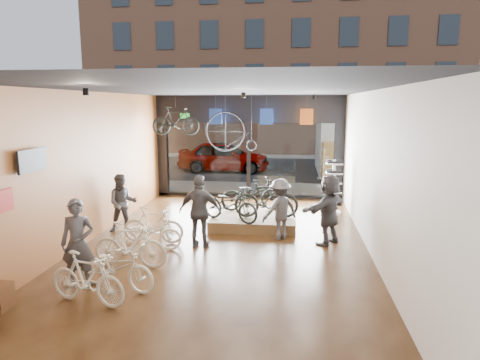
% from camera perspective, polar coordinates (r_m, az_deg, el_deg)
% --- Properties ---
extents(ground_plane, '(7.00, 12.00, 0.04)m').
position_cam_1_polar(ground_plane, '(10.63, -2.27, -9.15)').
color(ground_plane, black).
rests_on(ground_plane, ground).
extents(ceiling, '(7.00, 12.00, 0.04)m').
position_cam_1_polar(ceiling, '(10.04, -2.43, 12.02)').
color(ceiling, black).
rests_on(ceiling, ground).
extents(wall_left, '(0.04, 12.00, 3.80)m').
position_cam_1_polar(wall_left, '(11.28, -20.28, 1.41)').
color(wall_left, brown).
rests_on(wall_left, ground).
extents(wall_right, '(0.04, 12.00, 3.80)m').
position_cam_1_polar(wall_right, '(10.19, 17.57, 0.69)').
color(wall_right, beige).
rests_on(wall_right, ground).
extents(wall_back, '(7.00, 0.04, 3.80)m').
position_cam_1_polar(wall_back, '(4.50, -15.28, -10.79)').
color(wall_back, beige).
rests_on(wall_back, ground).
extents(storefront, '(7.00, 0.26, 3.80)m').
position_cam_1_polar(storefront, '(16.06, 1.19, 4.43)').
color(storefront, black).
rests_on(storefront, ground).
extents(exit_sign, '(0.35, 0.06, 0.18)m').
position_cam_1_polar(exit_sign, '(16.30, -7.36, 8.48)').
color(exit_sign, '#198C26').
rests_on(exit_sign, storefront).
extents(street_road, '(30.00, 18.00, 0.02)m').
position_cam_1_polar(street_road, '(25.19, 3.31, 2.09)').
color(street_road, black).
rests_on(street_road, ground).
extents(sidewalk_near, '(30.00, 2.40, 0.12)m').
position_cam_1_polar(sidewalk_near, '(17.51, 1.57, -1.19)').
color(sidewalk_near, slate).
rests_on(sidewalk_near, ground).
extents(sidewalk_far, '(30.00, 2.00, 0.12)m').
position_cam_1_polar(sidewalk_far, '(29.15, 3.84, 3.31)').
color(sidewalk_far, slate).
rests_on(sidewalk_far, ground).
extents(opposite_building, '(26.00, 5.00, 14.00)m').
position_cam_1_polar(opposite_building, '(31.64, 4.27, 16.43)').
color(opposite_building, brown).
rests_on(opposite_building, ground).
extents(street_car, '(4.69, 1.89, 1.60)m').
position_cam_1_polar(street_car, '(22.35, -2.18, 3.17)').
color(street_car, gray).
rests_on(street_car, street_road).
extents(box_truck, '(2.24, 6.71, 2.64)m').
position_cam_1_polar(box_truck, '(21.14, 13.50, 3.93)').
color(box_truck, silver).
rests_on(box_truck, street_road).
extents(floor_bike_1, '(1.63, 0.82, 0.95)m').
position_cam_1_polar(floor_bike_1, '(8.12, -19.71, -12.25)').
color(floor_bike_1, beige).
rests_on(floor_bike_1, ground_plane).
extents(floor_bike_2, '(1.77, 1.01, 0.88)m').
position_cam_1_polar(floor_bike_2, '(8.58, -16.16, -11.07)').
color(floor_bike_2, beige).
rests_on(floor_bike_2, ground_plane).
extents(floor_bike_3, '(1.68, 0.56, 1.00)m').
position_cam_1_polar(floor_bike_3, '(9.59, -14.48, -8.36)').
color(floor_bike_3, beige).
rests_on(floor_bike_3, ground_plane).
extents(floor_bike_4, '(1.67, 0.84, 0.84)m').
position_cam_1_polar(floor_bike_4, '(10.56, -12.19, -7.00)').
color(floor_bike_4, beige).
rests_on(floor_bike_4, ground_plane).
extents(floor_bike_5, '(1.57, 0.45, 0.94)m').
position_cam_1_polar(floor_bike_5, '(11.08, -11.49, -5.89)').
color(floor_bike_5, beige).
rests_on(floor_bike_5, ground_plane).
extents(display_platform, '(2.40, 1.80, 0.30)m').
position_cam_1_polar(display_platform, '(12.43, 1.86, -5.47)').
color(display_platform, brown).
rests_on(display_platform, ground_plane).
extents(display_bike_left, '(1.88, 1.36, 0.94)m').
position_cam_1_polar(display_bike_left, '(11.75, -1.33, -3.26)').
color(display_bike_left, black).
rests_on(display_bike_left, display_platform).
extents(display_bike_mid, '(1.85, 0.65, 1.09)m').
position_cam_1_polar(display_bike_mid, '(12.09, 3.54, -2.53)').
color(display_bike_mid, black).
rests_on(display_bike_mid, display_platform).
extents(display_bike_right, '(1.97, 1.12, 0.98)m').
position_cam_1_polar(display_bike_right, '(12.97, 1.54, -1.90)').
color(display_bike_right, black).
rests_on(display_bike_right, display_platform).
extents(customer_0, '(0.70, 0.53, 1.73)m').
position_cam_1_polar(customer_0, '(8.78, -20.80, -7.90)').
color(customer_0, '#3F3F44').
rests_on(customer_0, ground_plane).
extents(customer_1, '(0.96, 0.86, 1.61)m').
position_cam_1_polar(customer_1, '(12.15, -15.38, -2.99)').
color(customer_1, '#3F3F44').
rests_on(customer_1, ground_plane).
extents(customer_2, '(1.07, 0.48, 1.80)m').
position_cam_1_polar(customer_2, '(10.48, -5.34, -4.20)').
color(customer_2, '#3F3F44').
rests_on(customer_2, ground_plane).
extents(customer_3, '(1.18, 1.09, 1.59)m').
position_cam_1_polar(customer_3, '(11.14, 5.37, -3.90)').
color(customer_3, '#3F3F44').
rests_on(customer_3, ground_plane).
extents(customer_5, '(1.43, 1.61, 1.77)m').
position_cam_1_polar(customer_5, '(10.92, 11.75, -3.87)').
color(customer_5, '#3F3F44').
rests_on(customer_5, ground_plane).
extents(sunglasses_rack, '(0.60, 0.53, 1.75)m').
position_cam_1_polar(sunglasses_rack, '(13.92, 12.34, -0.94)').
color(sunglasses_rack, white).
rests_on(sunglasses_rack, ground_plane).
extents(penny_farthing, '(1.72, 0.06, 1.37)m').
position_cam_1_polar(penny_farthing, '(14.85, -0.86, 6.29)').
color(penny_farthing, black).
rests_on(penny_farthing, ceiling).
extents(hung_bike, '(1.63, 0.66, 0.95)m').
position_cam_1_polar(hung_bike, '(14.65, -8.57, 7.79)').
color(hung_bike, black).
rests_on(hung_bike, ceiling).
extents(jersey_left, '(0.45, 0.03, 0.55)m').
position_cam_1_polar(jersey_left, '(15.35, -3.28, 8.46)').
color(jersey_left, '#1E3F99').
rests_on(jersey_left, ceiling).
extents(jersey_mid, '(0.45, 0.03, 0.55)m').
position_cam_1_polar(jersey_mid, '(15.13, 3.55, 8.43)').
color(jersey_mid, '#1E3F99').
rests_on(jersey_mid, ceiling).
extents(jersey_right, '(0.45, 0.03, 0.55)m').
position_cam_1_polar(jersey_right, '(15.11, 8.87, 8.33)').
color(jersey_right, '#CC5919').
rests_on(jersey_right, ceiling).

